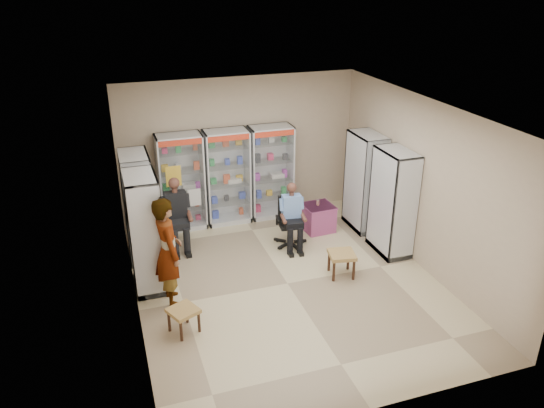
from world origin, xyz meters
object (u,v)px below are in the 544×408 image
object	(u,v)px
cabinet_back_mid	(227,177)
cabinet_back_left	(181,183)
cabinet_right_far	(365,182)
woven_stool_a	(341,264)
office_chair	(290,222)
cabinet_back_right	(271,172)
wooden_chair	(177,223)
cabinet_left_near	(145,233)
pink_trunk	(318,218)
cabinet_right_near	(393,203)
woven_stool_b	(184,320)
cabinet_left_far	(139,206)
seated_shopkeeper	(291,217)
standing_man	(168,252)

from	to	relation	value
cabinet_back_mid	cabinet_back_left	bearing A→B (deg)	180.00
cabinet_right_far	woven_stool_a	size ratio (longest dim) A/B	4.55
cabinet_back_left	office_chair	world-z (taller)	cabinet_back_left
cabinet_back_right	office_chair	bearing A→B (deg)	-92.94
cabinet_back_right	wooden_chair	bearing A→B (deg)	-161.25
cabinet_left_near	pink_trunk	world-z (taller)	cabinet_left_near
cabinet_right_near	woven_stool_b	distance (m)	4.39
cabinet_right_near	cabinet_left_far	bearing A→B (deg)	73.75
cabinet_right_far	cabinet_right_near	distance (m)	1.10
cabinet_right_far	woven_stool_b	xyz separation A→B (m)	(-4.13, -2.35, -0.80)
woven_stool_a	cabinet_back_right	bearing A→B (deg)	97.99
cabinet_right_near	seated_shopkeeper	xyz separation A→B (m)	(-1.70, 0.78, -0.38)
cabinet_right_near	wooden_chair	xyz separation A→B (m)	(-3.78, 1.50, -0.53)
cabinet_back_mid	office_chair	bearing A→B (deg)	-57.89
cabinet_left_far	office_chair	size ratio (longest dim) A/B	2.06
seated_shopkeeper	woven_stool_b	bearing A→B (deg)	-133.95
cabinet_back_mid	cabinet_back_right	xyz separation A→B (m)	(0.95, 0.00, 0.00)
cabinet_left_near	cabinet_back_mid	bearing A→B (deg)	137.20
wooden_chair	cabinet_left_far	bearing A→B (deg)	-163.61
cabinet_back_mid	wooden_chair	distance (m)	1.50
office_chair	woven_stool_b	world-z (taller)	office_chair
office_chair	cabinet_right_far	bearing A→B (deg)	15.16
cabinet_back_mid	woven_stool_a	distance (m)	3.16
cabinet_back_right	cabinet_back_mid	bearing A→B (deg)	180.00
woven_stool_a	woven_stool_b	xyz separation A→B (m)	(-2.89, -0.72, -0.02)
wooden_chair	cabinet_right_far	bearing A→B (deg)	-6.04
pink_trunk	cabinet_left_near	bearing A→B (deg)	-163.65
cabinet_back_mid	woven_stool_b	distance (m)	3.89
cabinet_back_right	cabinet_left_far	world-z (taller)	same
cabinet_right_far	seated_shopkeeper	xyz separation A→B (m)	(-1.70, -0.32, -0.38)
cabinet_right_far	woven_stool_a	distance (m)	2.19
woven_stool_a	seated_shopkeeper	bearing A→B (deg)	109.31
cabinet_left_far	cabinet_left_near	size ratio (longest dim) A/B	1.00
cabinet_back_left	cabinet_right_near	xyz separation A→B (m)	(3.53, -2.23, 0.00)
cabinet_left_near	office_chair	bearing A→B (deg)	102.88
wooden_chair	woven_stool_b	size ratio (longest dim) A/B	2.39
woven_stool_a	standing_man	distance (m)	3.02
cabinet_back_left	office_chair	xyz separation A→B (m)	(1.83, -1.40, -0.52)
cabinet_left_near	woven_stool_b	world-z (taller)	cabinet_left_near
office_chair	woven_stool_a	size ratio (longest dim) A/B	2.20
cabinet_left_near	pink_trunk	bearing A→B (deg)	106.35
seated_shopkeeper	woven_stool_a	xyz separation A→B (m)	(0.46, -1.31, -0.40)
cabinet_left_far	office_chair	bearing A→B (deg)	80.34
cabinet_back_mid	cabinet_right_far	distance (m)	2.82
cabinet_right_near	cabinet_left_near	xyz separation A→B (m)	(-4.46, 0.20, 0.00)
cabinet_left_far	cabinet_left_near	distance (m)	1.10
cabinet_back_mid	woven_stool_a	size ratio (longest dim) A/B	4.55
seated_shopkeeper	woven_stool_b	xyz separation A→B (m)	(-2.43, -2.03, -0.42)
office_chair	woven_stool_a	distance (m)	1.46
wooden_chair	pink_trunk	size ratio (longest dim) A/B	1.64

